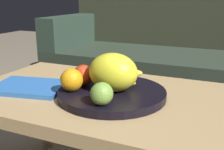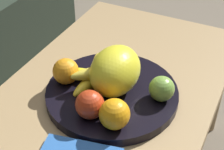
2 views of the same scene
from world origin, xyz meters
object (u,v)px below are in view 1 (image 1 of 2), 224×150
(orange_left, at_px, (120,69))
(banana_bunch, at_px, (119,77))
(magazine, at_px, (30,87))
(apple_left, at_px, (102,94))
(couch, at_px, (177,65))
(apple_front, at_px, (83,75))
(coffee_table, at_px, (111,109))
(orange_front, at_px, (72,80))
(fruit_bowl, at_px, (112,93))
(melon_large_front, at_px, (113,72))

(orange_left, relative_size, banana_bunch, 0.42)
(magazine, bearing_deg, apple_left, -25.64)
(couch, height_order, apple_left, couch)
(apple_front, bearing_deg, apple_left, -44.73)
(coffee_table, relative_size, orange_front, 13.90)
(fruit_bowl, bearing_deg, melon_large_front, -44.28)
(orange_front, bearing_deg, banana_bunch, 43.92)
(couch, relative_size, orange_left, 24.07)
(orange_left, height_order, magazine, orange_left)
(melon_large_front, bearing_deg, magazine, -172.71)
(couch, distance_m, banana_bunch, 1.03)
(orange_front, bearing_deg, orange_left, 64.10)
(couch, bearing_deg, banana_bunch, -90.91)
(apple_left, bearing_deg, couch, 90.21)
(apple_left, distance_m, banana_bunch, 0.18)
(fruit_bowl, distance_m, banana_bunch, 0.07)
(fruit_bowl, height_order, orange_left, orange_left)
(orange_front, xyz_separation_m, banana_bunch, (0.12, 0.11, -0.01))
(fruit_bowl, bearing_deg, apple_front, 177.35)
(coffee_table, height_order, fruit_bowl, fruit_bowl)
(orange_front, distance_m, orange_left, 0.21)
(melon_large_front, bearing_deg, banana_bunch, 92.09)
(orange_left, xyz_separation_m, apple_front, (-0.09, -0.12, 0.00))
(orange_front, height_order, apple_front, orange_front)
(orange_left, distance_m, apple_left, 0.26)
(coffee_table, xyz_separation_m, orange_left, (-0.01, 0.11, 0.11))
(orange_left, xyz_separation_m, magazine, (-0.28, -0.17, -0.05))
(orange_left, distance_m, magazine, 0.33)
(apple_front, height_order, apple_left, apple_front)
(coffee_table, xyz_separation_m, banana_bunch, (0.02, 0.03, 0.11))
(banana_bunch, bearing_deg, melon_large_front, -87.91)
(couch, height_order, orange_front, couch)
(couch, bearing_deg, orange_left, -92.60)
(apple_front, bearing_deg, orange_left, 54.42)
(apple_left, bearing_deg, banana_bunch, 96.47)
(coffee_table, bearing_deg, apple_front, -171.26)
(orange_left, xyz_separation_m, banana_bunch, (0.03, -0.07, -0.00))
(coffee_table, relative_size, apple_front, 14.37)
(melon_large_front, xyz_separation_m, magazine, (-0.31, -0.04, -0.08))
(orange_left, relative_size, apple_left, 1.08)
(melon_large_front, distance_m, magazine, 0.32)
(apple_front, relative_size, banana_bunch, 0.42)
(coffee_table, xyz_separation_m, apple_front, (-0.10, -0.01, 0.11))
(magazine, bearing_deg, couch, 62.30)
(fruit_bowl, height_order, magazine, fruit_bowl)
(couch, xyz_separation_m, magazine, (-0.32, -1.11, 0.14))
(couch, height_order, apple_front, couch)
(apple_left, xyz_separation_m, magazine, (-0.32, 0.08, -0.05))
(coffee_table, xyz_separation_m, magazine, (-0.29, -0.07, 0.06))
(magazine, bearing_deg, orange_left, 20.15)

